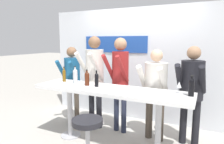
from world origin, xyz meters
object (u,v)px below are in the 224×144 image
(wine_bottle_0, at_px, (191,86))
(wine_glass_0, at_px, (179,85))
(person_center, at_px, (155,85))
(wine_bottle_1, at_px, (64,75))
(wine_bottle_2, at_px, (87,78))
(wine_bottle_4, at_px, (97,79))
(person_center_left, at_px, (120,74))
(wine_bottle_3, at_px, (75,76))
(tasting_table, at_px, (109,97))
(person_far_left, at_px, (72,76))
(bar_stool, at_px, (88,136))
(person_center_right, at_px, (192,85))
(person_left, at_px, (94,71))

(wine_bottle_0, bearing_deg, wine_glass_0, 159.29)
(person_center, relative_size, wine_bottle_1, 5.77)
(wine_bottle_2, height_order, wine_bottle_4, wine_bottle_4)
(person_center_left, height_order, wine_bottle_3, person_center_left)
(tasting_table, bearing_deg, person_far_left, 153.99)
(bar_stool, bearing_deg, wine_glass_0, 37.69)
(person_far_left, xyz_separation_m, wine_bottle_2, (0.71, -0.54, 0.11))
(person_far_left, height_order, wine_bottle_3, person_far_left)
(person_center_right, bearing_deg, wine_bottle_1, -161.25)
(person_center_right, relative_size, wine_bottle_0, 5.68)
(bar_stool, height_order, person_center_right, person_center_right)
(bar_stool, bearing_deg, wine_bottle_4, 109.88)
(wine_bottle_1, distance_m, wine_bottle_2, 0.57)
(person_far_left, bearing_deg, tasting_table, -28.68)
(bar_stool, relative_size, wine_bottle_4, 2.59)
(wine_bottle_0, xyz_separation_m, wine_bottle_1, (-2.21, 0.04, -0.01))
(person_center_right, xyz_separation_m, wine_bottle_2, (-1.62, -0.59, 0.09))
(person_center_right, distance_m, wine_bottle_4, 1.55)
(tasting_table, relative_size, wine_bottle_4, 9.43)
(person_center, bearing_deg, wine_glass_0, -33.03)
(person_far_left, height_order, person_center, person_far_left)
(person_center_left, relative_size, wine_bottle_1, 6.48)
(tasting_table, distance_m, wine_glass_0, 1.08)
(tasting_table, bearing_deg, wine_bottle_4, 175.24)
(wine_glass_0, bearing_deg, person_left, 166.26)
(tasting_table, bearing_deg, person_center, 42.16)
(person_far_left, distance_m, wine_bottle_4, 1.06)
(person_center_left, relative_size, wine_bottle_3, 5.77)
(bar_stool, distance_m, wine_bottle_1, 1.42)
(tasting_table, relative_size, person_center, 1.61)
(bar_stool, bearing_deg, person_center_left, 92.74)
(person_left, bearing_deg, person_far_left, -173.31)
(person_far_left, relative_size, wine_bottle_2, 5.96)
(bar_stool, distance_m, person_center_right, 1.82)
(person_center_left, xyz_separation_m, person_center, (0.67, -0.01, -0.16))
(tasting_table, height_order, bar_stool, tasting_table)
(person_far_left, bearing_deg, wine_bottle_2, -39.51)
(bar_stool, height_order, wine_bottle_2, wine_bottle_2)
(wine_bottle_0, bearing_deg, wine_bottle_2, -178.11)
(person_center_left, xyz_separation_m, wine_bottle_3, (-0.65, -0.49, -0.01))
(person_left, distance_m, wine_bottle_0, 1.86)
(person_center_left, height_order, wine_bottle_1, person_center_left)
(bar_stool, height_order, person_far_left, person_far_left)
(person_left, relative_size, wine_bottle_2, 6.75)
(bar_stool, distance_m, wine_bottle_4, 0.96)
(person_center_left, xyz_separation_m, wine_bottle_1, (-0.94, -0.43, -0.03))
(tasting_table, xyz_separation_m, person_center, (0.61, 0.55, 0.13))
(wine_bottle_2, bearing_deg, tasting_table, -3.51)
(tasting_table, distance_m, wine_bottle_3, 0.76)
(person_center, height_order, wine_bottle_0, person_center)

